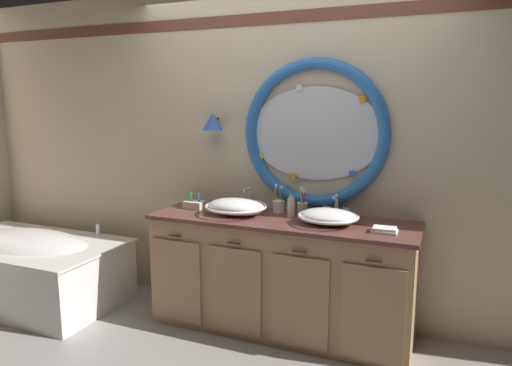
# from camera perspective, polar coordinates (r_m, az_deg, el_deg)

# --- Properties ---
(ground_plane) EXTENTS (14.00, 14.00, 0.00)m
(ground_plane) POSITION_cam_1_polar(r_m,az_deg,el_deg) (3.54, 0.30, -18.79)
(ground_plane) COLOR gray
(back_wall_assembly) EXTENTS (6.40, 0.26, 2.60)m
(back_wall_assembly) POSITION_cam_1_polar(r_m,az_deg,el_deg) (3.67, 4.09, 3.90)
(back_wall_assembly) COLOR beige
(back_wall_assembly) RESTS_ON ground_plane
(vanity_counter) EXTENTS (1.96, 0.63, 0.86)m
(vanity_counter) POSITION_cam_1_polar(r_m,az_deg,el_deg) (3.55, 3.06, -11.05)
(vanity_counter) COLOR tan
(vanity_counter) RESTS_ON ground_plane
(bathtub) EXTENTS (1.60, 0.91, 0.63)m
(bathtub) POSITION_cam_1_polar(r_m,az_deg,el_deg) (4.51, -25.98, -8.95)
(bathtub) COLOR white
(bathtub) RESTS_ON ground_plane
(sink_basin_left) EXTENTS (0.47, 0.47, 0.12)m
(sink_basin_left) POSITION_cam_1_polar(r_m,az_deg,el_deg) (3.52, -2.48, -2.90)
(sink_basin_left) COLOR white
(sink_basin_left) RESTS_ON vanity_counter
(sink_basin_right) EXTENTS (0.43, 0.43, 0.11)m
(sink_basin_right) POSITION_cam_1_polar(r_m,az_deg,el_deg) (3.29, 8.83, -4.06)
(sink_basin_right) COLOR white
(sink_basin_right) RESTS_ON vanity_counter
(faucet_set_left) EXTENTS (0.23, 0.12, 0.17)m
(faucet_set_left) POSITION_cam_1_polar(r_m,az_deg,el_deg) (3.73, -0.90, -2.10)
(faucet_set_left) COLOR silver
(faucet_set_left) RESTS_ON vanity_counter
(faucet_set_right) EXTENTS (0.20, 0.12, 0.17)m
(faucet_set_right) POSITION_cam_1_polar(r_m,az_deg,el_deg) (3.51, 9.79, -3.02)
(faucet_set_right) COLOR silver
(faucet_set_right) RESTS_ON vanity_counter
(toothbrush_holder_left) EXTENTS (0.09, 0.09, 0.22)m
(toothbrush_holder_left) POSITION_cam_1_polar(r_m,az_deg,el_deg) (3.59, 2.76, -2.80)
(toothbrush_holder_left) COLOR white
(toothbrush_holder_left) RESTS_ON vanity_counter
(toothbrush_holder_right) EXTENTS (0.09, 0.09, 0.22)m
(toothbrush_holder_right) POSITION_cam_1_polar(r_m,az_deg,el_deg) (3.54, 5.69, -2.95)
(toothbrush_holder_right) COLOR silver
(toothbrush_holder_right) RESTS_ON vanity_counter
(soap_dispenser) EXTENTS (0.06, 0.06, 0.17)m
(soap_dispenser) POSITION_cam_1_polar(r_m,az_deg,el_deg) (3.46, 4.31, -2.94)
(soap_dispenser) COLOR #EFE5C6
(soap_dispenser) RESTS_ON vanity_counter
(folded_hand_towel) EXTENTS (0.16, 0.12, 0.04)m
(folded_hand_towel) POSITION_cam_1_polar(r_m,az_deg,el_deg) (3.16, 15.45, -5.57)
(folded_hand_towel) COLOR white
(folded_hand_towel) RESTS_ON vanity_counter
(toiletry_basket) EXTENTS (0.16, 0.11, 0.13)m
(toiletry_basket) POSITION_cam_1_polar(r_m,az_deg,el_deg) (3.76, -7.52, -2.59)
(toiletry_basket) COLOR beige
(toiletry_basket) RESTS_ON vanity_counter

